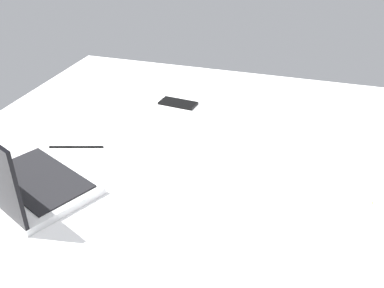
% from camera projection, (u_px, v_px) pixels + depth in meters
% --- Properties ---
extents(bed_mattress, '(1.80, 1.40, 0.18)m').
position_uv_depth(bed_mattress, '(236.00, 180.00, 1.35)').
color(bed_mattress, white).
rests_on(bed_mattress, ground).
extents(laptop, '(0.40, 0.35, 0.23)m').
position_uv_depth(laptop, '(21.00, 179.00, 1.12)').
color(laptop, silver).
rests_on(laptop, bed_mattress).
extents(cell_phone, '(0.15, 0.08, 0.01)m').
position_uv_depth(cell_phone, '(178.00, 103.00, 1.62)').
color(cell_phone, black).
rests_on(cell_phone, bed_mattress).
extents(charger_cable, '(0.16, 0.06, 0.01)m').
position_uv_depth(charger_cable, '(76.00, 147.00, 1.34)').
color(charger_cable, black).
rests_on(charger_cable, bed_mattress).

